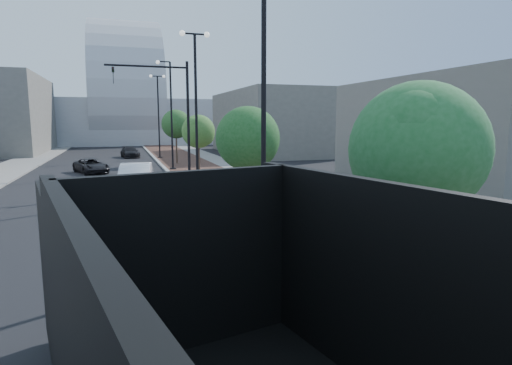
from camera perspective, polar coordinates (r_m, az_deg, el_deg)
name	(u,v)px	position (r m, az deg, el deg)	size (l,w,h in m)	color
sidewalk	(194,162)	(43.40, -8.34, 2.74)	(7.00, 140.00, 0.12)	#4C2D23
concrete_strip	(220,161)	(43.94, -4.86, 2.87)	(2.40, 140.00, 0.13)	slate
curb	(160,163)	(42.96, -12.95, 2.57)	(0.30, 140.00, 0.14)	gray
west_sidewalk	(12,168)	(43.78, -30.15, 1.74)	(4.00, 140.00, 0.12)	slate
white_sedan	(136,178)	(26.38, -15.98, 0.62)	(1.80, 5.15, 1.70)	white
dark_car_mid	(91,166)	(37.07, -21.44, 2.12)	(1.96, 4.24, 1.18)	black
dark_car_far	(130,152)	(51.39, -16.72, 3.97)	(1.75, 4.32, 1.25)	black
pedestrian	(275,179)	(24.30, 2.65, 0.51)	(0.68, 0.45, 1.88)	black
streetlight_1	(260,118)	(13.28, 0.57, 8.73)	(1.44, 0.56, 9.21)	black
streetlight_2	(196,111)	(24.98, -8.11, 9.58)	(1.72, 0.56, 9.28)	black
streetlight_3	(170,120)	(36.83, -11.55, 8.34)	(1.44, 0.56, 9.21)	black
streetlight_4	(159,116)	(48.79, -13.07, 8.82)	(1.72, 0.56, 9.28)	black
traffic_mast	(174,109)	(27.81, -11.06, 9.72)	(5.09, 0.20, 8.00)	black
tree_0	(419,150)	(8.55, 21.19, 4.11)	(2.58, 2.56, 5.00)	#382619
tree_1	(249,139)	(18.44, -1.00, 5.94)	(2.82, 2.82, 4.89)	#382619
tree_2	(199,132)	(30.11, -7.76, 6.85)	(2.40, 2.35, 4.69)	#382619
tree_3	(176,124)	(41.96, -10.74, 7.78)	(2.79, 2.79, 5.34)	#382619
convention_center	(127,112)	(87.62, -17.10, 9.16)	(50.00, 30.00, 50.00)	#9D9FA6
commercial_block_ne	(275,123)	(56.17, 2.58, 8.11)	(12.00, 22.00, 8.00)	#5E5B54
commercial_block_e	(461,132)	(31.36, 26.04, 6.15)	(10.00, 16.00, 7.00)	#67645C
utility_cover_1	(343,261)	(12.92, 11.66, -10.44)	(0.50, 0.50, 0.02)	black
utility_cover_2	(241,198)	(22.82, -2.10, -2.05)	(0.50, 0.50, 0.02)	black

